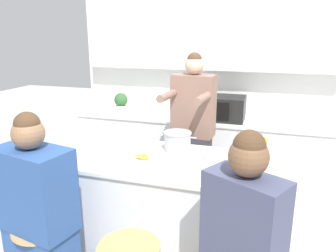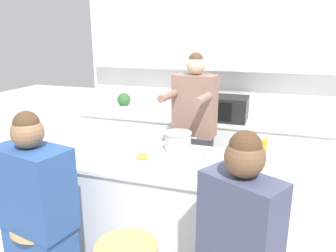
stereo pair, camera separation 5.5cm
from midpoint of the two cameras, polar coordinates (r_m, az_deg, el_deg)
wall_back at (r=4.20m, az=6.79°, el=11.03°), size 3.41×0.22×2.70m
back_counter at (r=4.15m, az=5.54°, el=-4.49°), size 3.17×0.62×0.90m
kitchen_island at (r=2.81m, az=-1.09°, el=-14.44°), size 1.64×0.82×0.92m
person_cooking at (r=3.26m, az=3.81°, el=-2.73°), size 0.44×0.58×1.72m
person_wrapped_blanket at (r=2.45m, az=-22.20°, el=-15.14°), size 0.55×0.38×1.42m
cooking_pot at (r=2.76m, az=1.12°, el=-2.72°), size 0.32×0.23×0.17m
fruit_bowl at (r=2.61m, az=8.10°, el=-5.30°), size 0.22×0.22×0.06m
coffee_cup_near at (r=2.77m, az=-10.22°, el=-3.69°), size 0.11×0.08×0.10m
banana_bunch at (r=2.61m, az=-5.05°, el=-5.31°), size 0.14×0.10×0.05m
juice_carton at (r=2.56m, az=15.21°, el=-4.26°), size 0.08×0.08×0.23m
microwave at (r=3.92m, az=8.81°, el=3.14°), size 0.55×0.40×0.28m
potted_plant at (r=4.34m, az=-8.54°, el=4.20°), size 0.18×0.18×0.24m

